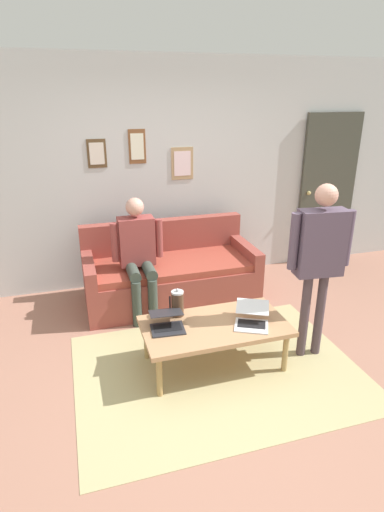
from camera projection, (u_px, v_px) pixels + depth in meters
name	position (u px, v px, depth m)	size (l,w,h in m)	color
ground_plane	(220.00, 376.00, 3.59)	(7.68, 7.68, 0.00)	#9E6B58
area_rug	(218.00, 370.00, 3.66)	(2.45, 1.81, 0.01)	tan
back_wall	(159.00, 175.00, 5.05)	(7.04, 0.11, 2.70)	silver
interior_door	(327.00, 191.00, 5.72)	(0.82, 0.09, 2.05)	#414237
couch	(170.00, 274.00, 4.84)	(1.95, 0.87, 0.88)	brown
coffee_table	(215.00, 328.00, 3.62)	(1.26, 0.68, 0.41)	tan
laptop_left	(252.00, 319.00, 3.59)	(0.41, 0.45, 0.14)	silver
laptop_center	(167.00, 323.00, 3.53)	(0.31, 0.33, 0.14)	#28282D
french_press	(178.00, 303.00, 3.70)	(0.13, 0.11, 0.27)	#4C3323
person_standing	(320.00, 251.00, 3.53)	(0.57, 0.22, 1.61)	#4D3D45
person_seated	(138.00, 251.00, 4.38)	(0.55, 0.51, 1.28)	#394239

